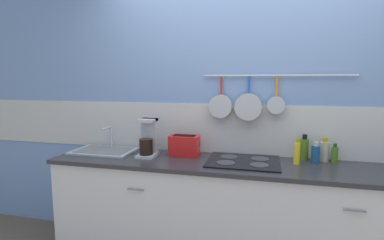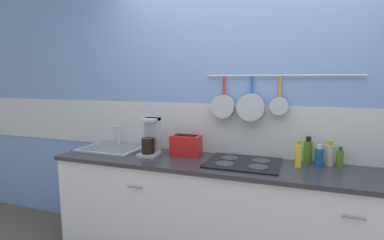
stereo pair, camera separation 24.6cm
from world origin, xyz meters
name	(u,v)px [view 1 (the left image)]	position (x,y,z in m)	size (l,w,h in m)	color
wall_back	(244,112)	(0.00, 0.33, 1.27)	(7.20, 0.15, 2.60)	#7293C6
cabinet_base	(238,217)	(0.00, 0.00, 0.43)	(3.13, 0.56, 0.85)	silver
countertop	(240,165)	(0.00, 0.00, 0.87)	(3.17, 0.59, 0.03)	#2D2D33
sink_basin	(104,150)	(-1.27, 0.09, 0.91)	(0.56, 0.38, 0.22)	#B7BABF
coffee_maker	(148,140)	(-0.80, 0.05, 1.03)	(0.15, 0.20, 0.33)	#B7BABF
toaster	(184,146)	(-0.50, 0.12, 0.98)	(0.27, 0.15, 0.19)	red
cooktop	(243,161)	(0.03, 0.04, 0.90)	(0.58, 0.47, 0.01)	black
bottle_cooking_wine	(297,153)	(0.44, 0.10, 0.98)	(0.05, 0.05, 0.21)	yellow
bottle_vinegar	(304,149)	(0.51, 0.23, 0.99)	(0.07, 0.07, 0.22)	#4C721E
bottle_olive_oil	(315,154)	(0.59, 0.15, 0.97)	(0.07, 0.07, 0.17)	navy
bottle_dish_soap	(324,151)	(0.67, 0.23, 0.98)	(0.07, 0.07, 0.20)	#BFB799
bottle_hot_sauce	(335,154)	(0.74, 0.20, 0.96)	(0.05, 0.05, 0.16)	#4C721E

